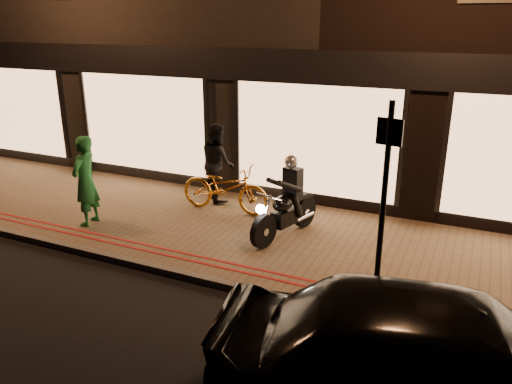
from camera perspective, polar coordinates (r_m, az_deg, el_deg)
ground at (r=8.05m, az=-2.86°, el=-11.31°), size 90.00×90.00×0.00m
sidewalk at (r=9.64m, az=2.66°, el=-5.54°), size 50.00×4.00×0.12m
kerb_stone at (r=8.06m, az=-2.70°, el=-10.78°), size 50.00×0.14×0.12m
red_kerb_lines at (r=8.42m, az=-1.13°, el=-8.88°), size 50.00×0.26×0.01m
building_row at (r=15.48m, az=13.37°, el=19.22°), size 48.00×10.11×8.50m
motorcycle at (r=9.47m, az=3.53°, el=-1.59°), size 0.78×1.90×1.59m
sign_post at (r=6.86m, az=14.38°, el=-0.90°), size 0.35×0.10×3.00m
bicycle_gold at (r=10.75m, az=-3.56°, el=0.49°), size 2.04×0.76×1.06m
person_green at (r=10.50m, az=-18.92°, el=1.20°), size 0.54×0.73×1.83m
person_dark at (r=11.39m, az=-4.39°, el=3.41°), size 1.09×1.09×1.78m
parked_car at (r=5.54m, az=20.97°, el=-18.36°), size 5.05×2.82×1.63m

